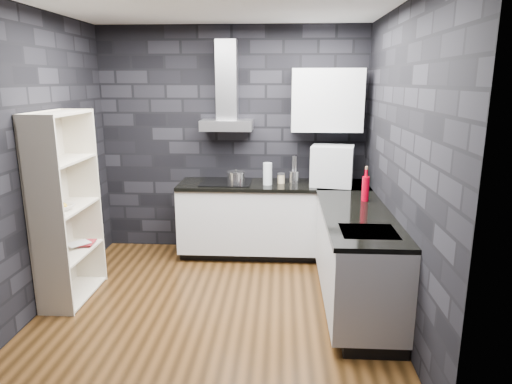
# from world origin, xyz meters

# --- Properties ---
(ground) EXTENTS (3.20, 3.20, 0.00)m
(ground) POSITION_xyz_m (0.00, 0.00, 0.00)
(ground) COLOR #492C13
(ceiling) EXTENTS (3.20, 3.20, 0.00)m
(ceiling) POSITION_xyz_m (0.00, 0.00, 2.70)
(ceiling) COLOR white
(wall_back) EXTENTS (3.20, 0.05, 2.70)m
(wall_back) POSITION_xyz_m (0.00, 1.62, 1.35)
(wall_back) COLOR black
(wall_back) RESTS_ON ground
(wall_front) EXTENTS (3.20, 0.05, 2.70)m
(wall_front) POSITION_xyz_m (0.00, -1.62, 1.35)
(wall_front) COLOR black
(wall_front) RESTS_ON ground
(wall_left) EXTENTS (0.05, 3.20, 2.70)m
(wall_left) POSITION_xyz_m (-1.62, 0.00, 1.35)
(wall_left) COLOR black
(wall_left) RESTS_ON ground
(wall_right) EXTENTS (0.05, 3.20, 2.70)m
(wall_right) POSITION_xyz_m (1.62, 0.00, 1.35)
(wall_right) COLOR black
(wall_right) RESTS_ON ground
(toekick_back) EXTENTS (2.18, 0.50, 0.10)m
(toekick_back) POSITION_xyz_m (0.50, 1.34, 0.05)
(toekick_back) COLOR black
(toekick_back) RESTS_ON ground
(toekick_right) EXTENTS (0.50, 1.78, 0.10)m
(toekick_right) POSITION_xyz_m (1.34, 0.10, 0.05)
(toekick_right) COLOR black
(toekick_right) RESTS_ON ground
(counter_back_cab) EXTENTS (2.20, 0.60, 0.76)m
(counter_back_cab) POSITION_xyz_m (0.50, 1.30, 0.48)
(counter_back_cab) COLOR silver
(counter_back_cab) RESTS_ON ground
(counter_right_cab) EXTENTS (0.60, 1.80, 0.76)m
(counter_right_cab) POSITION_xyz_m (1.30, 0.10, 0.48)
(counter_right_cab) COLOR silver
(counter_right_cab) RESTS_ON ground
(counter_back_top) EXTENTS (2.20, 0.62, 0.04)m
(counter_back_top) POSITION_xyz_m (0.50, 1.29, 0.88)
(counter_back_top) COLOR black
(counter_back_top) RESTS_ON counter_back_cab
(counter_right_top) EXTENTS (0.62, 1.80, 0.04)m
(counter_right_top) POSITION_xyz_m (1.29, 0.10, 0.88)
(counter_right_top) COLOR black
(counter_right_top) RESTS_ON counter_right_cab
(counter_corner_top) EXTENTS (0.62, 0.62, 0.04)m
(counter_corner_top) POSITION_xyz_m (1.30, 1.30, 0.88)
(counter_corner_top) COLOR black
(counter_corner_top) RESTS_ON counter_right_cab
(hood_body) EXTENTS (0.60, 0.34, 0.12)m
(hood_body) POSITION_xyz_m (-0.05, 1.43, 1.56)
(hood_body) COLOR #A7A6AB
(hood_body) RESTS_ON wall_back
(hood_chimney) EXTENTS (0.24, 0.20, 0.90)m
(hood_chimney) POSITION_xyz_m (-0.05, 1.50, 2.07)
(hood_chimney) COLOR #A7A6AB
(hood_chimney) RESTS_ON hood_body
(upper_cabinet) EXTENTS (0.80, 0.35, 0.70)m
(upper_cabinet) POSITION_xyz_m (1.10, 1.43, 1.85)
(upper_cabinet) COLOR silver
(upper_cabinet) RESTS_ON wall_back
(cooktop) EXTENTS (0.58, 0.50, 0.01)m
(cooktop) POSITION_xyz_m (-0.05, 1.30, 0.91)
(cooktop) COLOR black
(cooktop) RESTS_ON counter_back_top
(sink_rim) EXTENTS (0.44, 0.40, 0.01)m
(sink_rim) POSITION_xyz_m (1.30, -0.40, 0.89)
(sink_rim) COLOR #A7A6AB
(sink_rim) RESTS_ON counter_right_top
(pot) EXTENTS (0.26, 0.26, 0.12)m
(pot) POSITION_xyz_m (0.07, 1.24, 0.97)
(pot) COLOR silver
(pot) RESTS_ON cooktop
(glass_vase) EXTENTS (0.13, 0.13, 0.25)m
(glass_vase) POSITION_xyz_m (0.44, 1.22, 1.03)
(glass_vase) COLOR white
(glass_vase) RESTS_ON counter_back_top
(storage_jar) EXTENTS (0.09, 0.09, 0.10)m
(storage_jar) POSITION_xyz_m (0.59, 1.31, 0.95)
(storage_jar) COLOR #CCB58B
(storage_jar) RESTS_ON counter_back_top
(utensil_crock) EXTENTS (0.14, 0.14, 0.14)m
(utensil_crock) POSITION_xyz_m (0.74, 1.33, 0.97)
(utensil_crock) COLOR silver
(utensil_crock) RESTS_ON counter_back_top
(appliance_garage) EXTENTS (0.52, 0.44, 0.46)m
(appliance_garage) POSITION_xyz_m (1.17, 1.23, 1.12)
(appliance_garage) COLOR silver
(appliance_garage) RESTS_ON counter_back_top
(red_bottle) EXTENTS (0.09, 0.09, 0.25)m
(red_bottle) POSITION_xyz_m (1.43, 0.55, 1.02)
(red_bottle) COLOR #AA0014
(red_bottle) RESTS_ON counter_right_top
(bookshelf) EXTENTS (0.36, 0.81, 1.80)m
(bookshelf) POSITION_xyz_m (-1.42, 0.12, 0.90)
(bookshelf) COLOR beige
(bookshelf) RESTS_ON ground
(fruit_bowl) EXTENTS (0.30, 0.30, 0.06)m
(fruit_bowl) POSITION_xyz_m (-1.42, -0.00, 0.94)
(fruit_bowl) COLOR white
(fruit_bowl) RESTS_ON bookshelf
(book_red) EXTENTS (0.15, 0.03, 0.20)m
(book_red) POSITION_xyz_m (-1.42, 0.31, 0.57)
(book_red) COLOR maroon
(book_red) RESTS_ON bookshelf
(book_second) EXTENTS (0.13, 0.11, 0.21)m
(book_second) POSITION_xyz_m (-1.46, 0.30, 0.59)
(book_second) COLOR #B2B2B2
(book_second) RESTS_ON bookshelf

